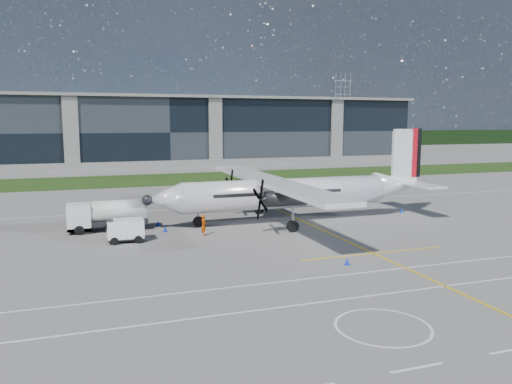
# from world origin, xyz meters

# --- Properties ---
(ground) EXTENTS (400.00, 400.00, 0.00)m
(ground) POSITION_xyz_m (0.00, 40.00, 0.00)
(ground) COLOR #64625F
(ground) RESTS_ON ground
(grass_strip) EXTENTS (400.00, 18.00, 0.04)m
(grass_strip) POSITION_xyz_m (0.00, 48.00, 0.02)
(grass_strip) COLOR #1C370F
(grass_strip) RESTS_ON ground
(terminal_building) EXTENTS (120.00, 20.00, 15.00)m
(terminal_building) POSITION_xyz_m (0.00, 80.00, 7.50)
(terminal_building) COLOR black
(terminal_building) RESTS_ON ground
(tree_line) EXTENTS (400.00, 6.00, 6.00)m
(tree_line) POSITION_xyz_m (0.00, 140.00, 3.00)
(tree_line) COLOR black
(tree_line) RESTS_ON ground
(pylon_east) EXTENTS (9.00, 4.60, 30.00)m
(pylon_east) POSITION_xyz_m (85.00, 150.00, 15.00)
(pylon_east) COLOR gray
(pylon_east) RESTS_ON ground
(yellow_taxiway_centerline) EXTENTS (0.20, 70.00, 0.01)m
(yellow_taxiway_centerline) POSITION_xyz_m (3.00, 10.00, 0.01)
(yellow_taxiway_centerline) COLOR yellow
(yellow_taxiway_centerline) RESTS_ON ground
(white_lane_line) EXTENTS (90.00, 0.15, 0.01)m
(white_lane_line) POSITION_xyz_m (0.00, -14.00, 0.01)
(white_lane_line) COLOR white
(white_lane_line) RESTS_ON ground
(turboprop_aircraft) EXTENTS (29.55, 30.64, 9.19)m
(turboprop_aircraft) POSITION_xyz_m (2.27, 7.56, 4.60)
(turboprop_aircraft) COLOR white
(turboprop_aircraft) RESTS_ON ground
(fuel_tanker_truck) EXTENTS (7.42, 2.41, 2.78)m
(fuel_tanker_truck) POSITION_xyz_m (-16.28, 8.91, 1.39)
(fuel_tanker_truck) COLOR silver
(fuel_tanker_truck) RESTS_ON ground
(baggage_tug) EXTENTS (3.15, 1.89, 1.89)m
(baggage_tug) POSITION_xyz_m (-14.55, 3.93, 0.95)
(baggage_tug) COLOR white
(baggage_tug) RESTS_ON ground
(ground_crew_person) EXTENTS (0.99, 1.07, 2.15)m
(ground_crew_person) POSITION_xyz_m (-7.88, 4.03, 1.07)
(ground_crew_person) COLOR #F25907
(ground_crew_person) RESTS_ON ground
(safety_cone_portwing) EXTENTS (0.36, 0.36, 0.50)m
(safety_cone_portwing) POSITION_xyz_m (-0.41, -8.02, 0.25)
(safety_cone_portwing) COLOR #0C28CE
(safety_cone_portwing) RESTS_ON ground
(safety_cone_tail) EXTENTS (0.36, 0.36, 0.50)m
(safety_cone_tail) POSITION_xyz_m (15.20, 7.90, 0.25)
(safety_cone_tail) COLOR #0C28CE
(safety_cone_tail) RESTS_ON ground
(safety_cone_stbdwing) EXTENTS (0.36, 0.36, 0.50)m
(safety_cone_stbdwing) POSITION_xyz_m (0.03, 22.53, 0.25)
(safety_cone_stbdwing) COLOR #0C28CE
(safety_cone_stbdwing) RESTS_ON ground
(safety_cone_fwd) EXTENTS (0.36, 0.36, 0.50)m
(safety_cone_fwd) POSITION_xyz_m (-13.24, 6.77, 0.25)
(safety_cone_fwd) COLOR #0C28CE
(safety_cone_fwd) RESTS_ON ground
(safety_cone_nose_port) EXTENTS (0.36, 0.36, 0.50)m
(safety_cone_nose_port) POSITION_xyz_m (-10.87, 6.71, 0.25)
(safety_cone_nose_port) COLOR #0C28CE
(safety_cone_nose_port) RESTS_ON ground
(safety_cone_nose_stbd) EXTENTS (0.36, 0.36, 0.50)m
(safety_cone_nose_stbd) POSITION_xyz_m (-11.10, 9.55, 0.25)
(safety_cone_nose_stbd) COLOR #0C28CE
(safety_cone_nose_stbd) RESTS_ON ground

